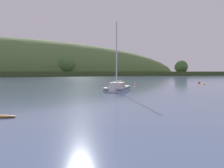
{
  "coord_description": "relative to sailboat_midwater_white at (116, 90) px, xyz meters",
  "views": [
    {
      "loc": [
        -13.06,
        4.3,
        3.32
      ],
      "look_at": [
        0.49,
        34.1,
        1.58
      ],
      "focal_mm": 38.17,
      "sensor_mm": 36.0,
      "label": 1
    }
  ],
  "objects": [
    {
      "name": "mooring_buoy_off_fishing_boat",
      "position": [
        12.31,
        14.88,
        -0.29
      ],
      "size": [
        0.7,
        0.7,
        0.78
      ],
      "color": "#E06675",
      "rests_on": "ground"
    },
    {
      "name": "mooring_buoy_far_upstream",
      "position": [
        29.07,
        9.6,
        -0.29
      ],
      "size": [
        0.68,
        0.68,
        0.76
      ],
      "color": "yellow",
      "rests_on": "ground"
    },
    {
      "name": "mooring_buoy_midchannel",
      "position": [
        33.74,
        15.83,
        -0.29
      ],
      "size": [
        0.74,
        0.74,
        0.82
      ],
      "color": "red",
      "rests_on": "ground"
    },
    {
      "name": "sailboat_midwater_white",
      "position": [
        0.0,
        0.0,
        0.0
      ],
      "size": [
        7.63,
        8.56,
        12.79
      ],
      "rotation": [
        0.0,
        0.0,
        4.05
      ],
      "color": "#ADB2BC",
      "rests_on": "ground"
    }
  ]
}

